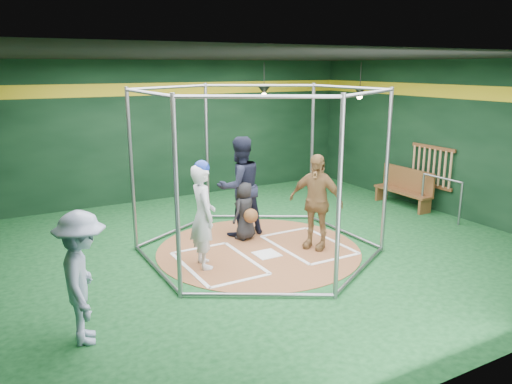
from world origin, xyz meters
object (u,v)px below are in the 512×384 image
batter_figure (203,215)px  dugout_bench (405,187)px  visitor_leopard (316,202)px  umpire (240,186)px

batter_figure → dugout_bench: bearing=10.8°
batter_figure → dugout_bench: size_ratio=1.14×
visitor_leopard → umpire: size_ratio=0.89×
visitor_leopard → dugout_bench: bearing=77.7°
umpire → dugout_bench: 4.55m
dugout_bench → batter_figure: bearing=-169.2°
visitor_leopard → dugout_bench: 3.89m
umpire → dugout_bench: (4.52, -0.06, -0.53)m
umpire → batter_figure: bearing=38.9°
batter_figure → visitor_leopard: 2.20m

